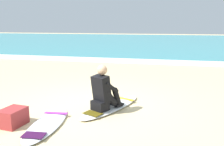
{
  "coord_description": "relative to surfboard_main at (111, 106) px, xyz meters",
  "views": [
    {
      "loc": [
        1.78,
        -5.16,
        1.85
      ],
      "look_at": [
        0.27,
        1.23,
        0.55
      ],
      "focal_mm": 40.36,
      "sensor_mm": 36.0,
      "label": 1
    }
  ],
  "objects": [
    {
      "name": "beach_bag",
      "position": [
        -1.54,
        -1.36,
        0.12
      ],
      "size": [
        0.42,
        0.52,
        0.32
      ],
      "primitive_type": "cube",
      "rotation": [
        0.0,
        0.0,
        -0.12
      ],
      "color": "maroon",
      "rests_on": "ground"
    },
    {
      "name": "ground_plane",
      "position": [
        -0.54,
        -0.03,
        -0.04
      ],
      "size": [
        80.0,
        80.0,
        0.0
      ],
      "primitive_type": "plane",
      "color": "#CCB584"
    },
    {
      "name": "surfboard_main",
      "position": [
        0.0,
        0.0,
        0.0
      ],
      "size": [
        1.24,
        2.08,
        0.08
      ],
      "color": "white",
      "rests_on": "ground"
    },
    {
      "name": "surfboard_spare_near",
      "position": [
        -0.92,
        -1.24,
        0.0
      ],
      "size": [
        0.68,
        1.75,
        0.08
      ],
      "color": "silver",
      "rests_on": "ground"
    },
    {
      "name": "sea",
      "position": [
        -0.54,
        20.46,
        0.01
      ],
      "size": [
        80.0,
        28.0,
        0.1
      ],
      "primitive_type": "cube",
      "color": "teal",
      "rests_on": "ground"
    },
    {
      "name": "breaking_foam",
      "position": [
        -0.54,
        6.76,
        0.02
      ],
      "size": [
        80.0,
        0.9,
        0.11
      ],
      "primitive_type": "cube",
      "color": "white",
      "rests_on": "ground"
    },
    {
      "name": "surfer_seated",
      "position": [
        -0.09,
        -0.28,
        0.4
      ],
      "size": [
        0.63,
        0.77,
        0.95
      ],
      "color": "black",
      "rests_on": "surfboard_main"
    }
  ]
}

